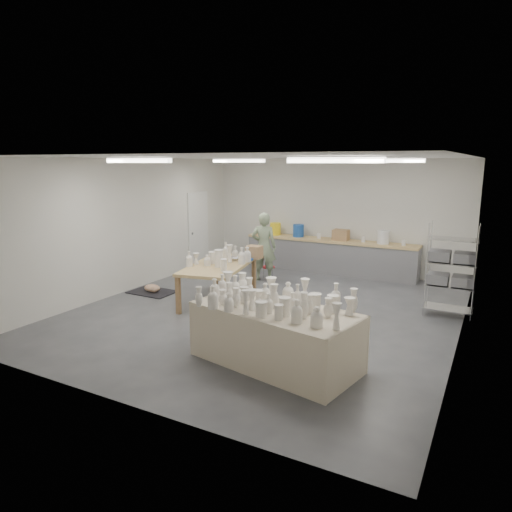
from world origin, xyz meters
The scene contains 9 objects.
room centered at (-0.11, 0.08, 2.06)m, with size 8.00×8.02×3.00m.
back_counter centered at (-0.01, 3.68, 0.49)m, with size 4.60×0.60×1.24m.
wire_shelf centered at (3.20, 1.40, 0.92)m, with size 0.88×0.48×1.80m.
drying_table centered at (1.18, -2.09, 0.48)m, with size 2.59×1.60×1.22m.
work_table centered at (-1.14, 0.23, 0.82)m, with size 1.51×2.34×1.19m.
rug centered at (-2.90, -0.05, 0.01)m, with size 1.00×0.70×0.02m, color black.
cat centered at (-2.88, -0.06, 0.11)m, with size 0.41×0.31×0.17m.
potter centered at (-1.16, 2.12, 0.85)m, with size 0.62×0.41×1.71m, color #8DA17D.
red_stool centered at (-1.16, 2.39, 0.27)m, with size 0.39×0.39×0.30m.
Camera 1 is at (3.90, -7.75, 2.92)m, focal length 32.00 mm.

